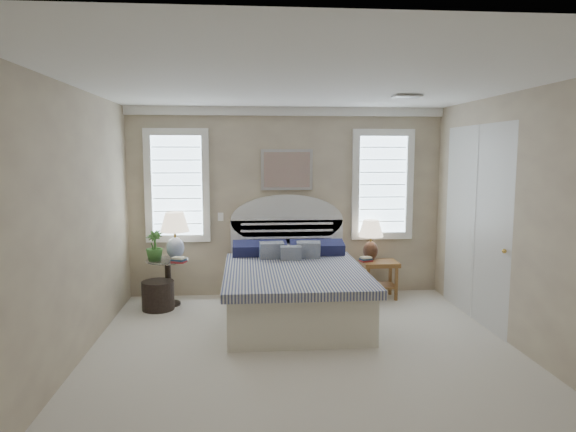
# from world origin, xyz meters

# --- Properties ---
(floor) EXTENTS (4.50, 5.00, 0.01)m
(floor) POSITION_xyz_m (0.00, 0.00, 0.00)
(floor) COLOR beige
(floor) RESTS_ON ground
(ceiling) EXTENTS (4.50, 5.00, 0.01)m
(ceiling) POSITION_xyz_m (0.00, 0.00, 2.70)
(ceiling) COLOR white
(ceiling) RESTS_ON wall_back
(wall_back) EXTENTS (4.50, 0.02, 2.70)m
(wall_back) POSITION_xyz_m (0.00, 2.50, 1.35)
(wall_back) COLOR tan
(wall_back) RESTS_ON floor
(wall_left) EXTENTS (0.02, 5.00, 2.70)m
(wall_left) POSITION_xyz_m (-2.25, 0.00, 1.35)
(wall_left) COLOR tan
(wall_left) RESTS_ON floor
(wall_right) EXTENTS (0.02, 5.00, 2.70)m
(wall_right) POSITION_xyz_m (2.25, 0.00, 1.35)
(wall_right) COLOR tan
(wall_right) RESTS_ON floor
(crown_molding) EXTENTS (4.50, 0.08, 0.12)m
(crown_molding) POSITION_xyz_m (0.00, 2.46, 2.64)
(crown_molding) COLOR white
(crown_molding) RESTS_ON wall_back
(hvac_vent) EXTENTS (0.30, 0.20, 0.02)m
(hvac_vent) POSITION_xyz_m (1.20, 0.80, 2.68)
(hvac_vent) COLOR #B2B2B2
(hvac_vent) RESTS_ON ceiling
(switch_plate) EXTENTS (0.08, 0.01, 0.12)m
(switch_plate) POSITION_xyz_m (-0.95, 2.48, 1.15)
(switch_plate) COLOR white
(switch_plate) RESTS_ON wall_back
(window_left) EXTENTS (0.90, 0.06, 1.60)m
(window_left) POSITION_xyz_m (-1.55, 2.48, 1.60)
(window_left) COLOR #C6E6FA
(window_left) RESTS_ON wall_back
(window_right) EXTENTS (0.90, 0.06, 1.60)m
(window_right) POSITION_xyz_m (1.40, 2.48, 1.60)
(window_right) COLOR #C6E6FA
(window_right) RESTS_ON wall_back
(painting) EXTENTS (0.74, 0.04, 0.58)m
(painting) POSITION_xyz_m (0.00, 2.46, 1.82)
(painting) COLOR silver
(painting) RESTS_ON wall_back
(closet_door) EXTENTS (0.02, 1.80, 2.40)m
(closet_door) POSITION_xyz_m (2.23, 1.20, 1.20)
(closet_door) COLOR silver
(closet_door) RESTS_ON floor
(bed) EXTENTS (1.72, 2.28, 1.47)m
(bed) POSITION_xyz_m (0.00, 1.46, 0.39)
(bed) COLOR #ECE7CF
(bed) RESTS_ON floor
(side_table_left) EXTENTS (0.56, 0.56, 0.63)m
(side_table_left) POSITION_xyz_m (-1.65, 2.05, 0.39)
(side_table_left) COLOR black
(side_table_left) RESTS_ON floor
(nightstand_right) EXTENTS (0.50, 0.40, 0.53)m
(nightstand_right) POSITION_xyz_m (1.30, 2.15, 0.39)
(nightstand_right) COLOR brown
(nightstand_right) RESTS_ON floor
(floor_pot) EXTENTS (0.43, 0.43, 0.38)m
(floor_pot) POSITION_xyz_m (-1.76, 1.86, 0.19)
(floor_pot) COLOR black
(floor_pot) RESTS_ON floor
(lamp_left) EXTENTS (0.47, 0.47, 0.64)m
(lamp_left) POSITION_xyz_m (-1.55, 2.12, 1.02)
(lamp_left) COLOR silver
(lamp_left) RESTS_ON side_table_left
(lamp_right) EXTENTS (0.43, 0.43, 0.58)m
(lamp_right) POSITION_xyz_m (1.20, 2.30, 0.88)
(lamp_right) COLOR black
(lamp_right) RESTS_ON nightstand_right
(potted_plant) EXTENTS (0.28, 0.28, 0.40)m
(potted_plant) POSITION_xyz_m (-1.81, 1.98, 0.83)
(potted_plant) COLOR #327E38
(potted_plant) RESTS_ON side_table_left
(books_left) EXTENTS (0.21, 0.18, 0.07)m
(books_left) POSITION_xyz_m (-1.47, 1.83, 0.66)
(books_left) COLOR maroon
(books_left) RESTS_ON side_table_left
(books_right) EXTENTS (0.20, 0.18, 0.07)m
(books_right) POSITION_xyz_m (1.10, 2.16, 0.56)
(books_right) COLOR maroon
(books_right) RESTS_ON nightstand_right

